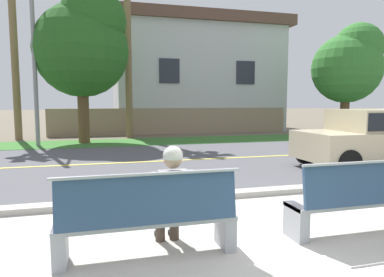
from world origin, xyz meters
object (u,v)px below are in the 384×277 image
at_px(seated_person_grey, 171,194).
at_px(shade_tree_left, 349,64).
at_px(streetlamp, 34,36).
at_px(shade_tree_far_left, 84,43).
at_px(bench_left, 148,219).
at_px(car_beige_near, 379,135).
at_px(bench_right, 362,200).

distance_m(seated_person_grey, shade_tree_left, 16.00).
bearing_deg(seated_person_grey, streetlamp, 105.74).
height_order(shade_tree_far_left, shade_tree_left, shade_tree_far_left).
relative_size(bench_left, seated_person_grey, 1.59).
height_order(seated_person_grey, shade_tree_far_left, shade_tree_far_left).
xyz_separation_m(bench_left, car_beige_near, (6.68, 3.87, 0.39)).
bearing_deg(seated_person_grey, bench_left, -149.79).
bearing_deg(streetlamp, shade_tree_left, -0.09).
relative_size(car_beige_near, shade_tree_left, 0.77).
relative_size(streetlamp, shade_tree_left, 1.35).
relative_size(bench_right, streetlamp, 0.26).
relative_size(bench_left, bench_right, 1.00).
bearing_deg(shade_tree_left, streetlamp, 179.91).
distance_m(bench_right, shade_tree_left, 14.52).
relative_size(car_beige_near, shade_tree_far_left, 0.67).
xyz_separation_m(bench_right, shade_tree_left, (8.77, 11.13, 3.15)).
xyz_separation_m(car_beige_near, shade_tree_far_left, (-7.65, 7.72, 3.29)).
bearing_deg(seated_person_grey, car_beige_near, 30.05).
bearing_deg(streetlamp, car_beige_near, -37.53).
bearing_deg(bench_left, streetlamp, 104.08).
bearing_deg(shade_tree_far_left, seated_person_grey, -83.70).
xyz_separation_m(shade_tree_far_left, shade_tree_left, (12.55, -0.46, -0.53)).
height_order(bench_left, shade_tree_far_left, shade_tree_far_left).
bearing_deg(bench_left, bench_right, 0.00).
bearing_deg(shade_tree_left, bench_right, -128.26).
relative_size(seated_person_grey, shade_tree_far_left, 0.20).
distance_m(bench_right, seated_person_grey, 2.53).
relative_size(bench_right, seated_person_grey, 1.59).
bearing_deg(shade_tree_far_left, streetlamp, -166.54).
bearing_deg(bench_left, seated_person_grey, 30.21).
height_order(seated_person_grey, streetlamp, streetlamp).
bearing_deg(bench_left, shade_tree_left, 43.85).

